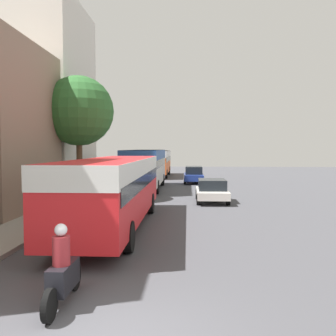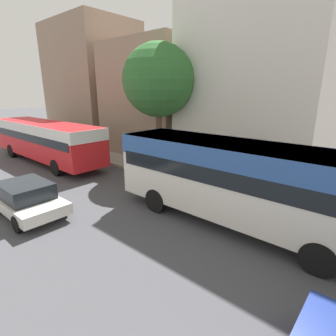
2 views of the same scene
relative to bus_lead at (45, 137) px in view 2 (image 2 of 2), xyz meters
The scene contains 10 objects.
sidewalk 9.88m from the bus_lead, 111.27° to the right, with size 2.20×120.00×0.15m.
building_corner 10.15m from the bus_lead, 146.16° to the right, with size 6.42×8.34×11.21m.
building_midblock 8.32m from the bus_lead, 153.48° to the left, with size 5.00×7.35×8.53m.
building_far_terrace 15.08m from the bus_lead, 124.08° to the left, with size 6.74×8.11×13.46m.
bus_lead is the anchor object (origin of this frame).
bus_following 14.53m from the bus_lead, 91.48° to the left, with size 2.62×9.91×3.12m.
motorcycle_behind_lead 7.61m from the bus_lead, 87.02° to the right, with size 0.38×2.24×1.73m.
car_far_curb 8.93m from the bus_lead, 59.80° to the left, with size 1.91×3.92×1.38m.
pedestrian_near_curb 8.24m from the bus_lead, 116.59° to the right, with size 0.36×0.36×1.78m.
street_tree 9.14m from the bus_lead, 115.70° to the left, with size 4.23×4.23×7.50m.
Camera 2 is at (6.59, 27.56, 4.89)m, focal length 28.00 mm.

